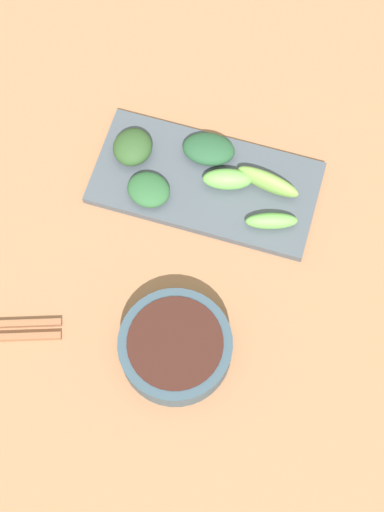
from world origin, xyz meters
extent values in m
cube|color=#9A6949|center=(0.00, 0.00, 0.01)|extent=(2.10, 2.10, 0.02)
cylinder|color=#334756|center=(-0.15, -0.03, 0.04)|extent=(0.13, 0.13, 0.04)
cylinder|color=#331712|center=(-0.15, -0.03, 0.05)|extent=(0.11, 0.11, 0.03)
cube|color=#444C56|center=(0.07, 0.00, 0.03)|extent=(0.14, 0.28, 0.01)
ellipsoid|color=#2B5A32|center=(0.04, 0.06, 0.04)|extent=(0.06, 0.06, 0.02)
ellipsoid|color=#63A74B|center=(0.04, -0.09, 0.04)|extent=(0.04, 0.07, 0.02)
ellipsoid|color=#69B04E|center=(0.08, -0.03, 0.05)|extent=(0.04, 0.07, 0.03)
ellipsoid|color=#244E30|center=(0.11, 0.01, 0.04)|extent=(0.05, 0.07, 0.02)
ellipsoid|color=#77A949|center=(0.09, -0.08, 0.05)|extent=(0.03, 0.09, 0.03)
ellipsoid|color=#2C4D25|center=(0.09, 0.10, 0.05)|extent=(0.06, 0.06, 0.03)
camera|label=1|loc=(-0.34, -0.10, 0.87)|focal=51.47mm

